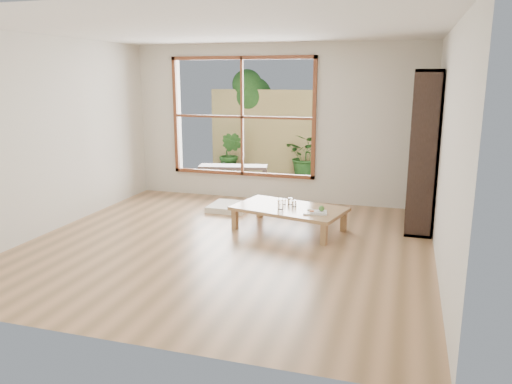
{
  "coord_description": "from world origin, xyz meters",
  "views": [
    {
      "loc": [
        2.09,
        -5.64,
        2.08
      ],
      "look_at": [
        0.19,
        0.63,
        0.55
      ],
      "focal_mm": 35.0,
      "sensor_mm": 36.0,
      "label": 1
    }
  ],
  "objects_px": {
    "bookshelf": "(423,151)",
    "garden_bench": "(233,169)",
    "low_table": "(289,210)",
    "food_tray": "(316,211)"
  },
  "relations": [
    {
      "from": "low_table",
      "to": "bookshelf",
      "type": "xyz_separation_m",
      "value": [
        1.7,
        0.63,
        0.8
      ]
    },
    {
      "from": "low_table",
      "to": "garden_bench",
      "type": "distance_m",
      "value": 2.81
    },
    {
      "from": "low_table",
      "to": "garden_bench",
      "type": "height_order",
      "value": "garden_bench"
    },
    {
      "from": "low_table",
      "to": "bookshelf",
      "type": "relative_size",
      "value": 0.76
    },
    {
      "from": "bookshelf",
      "to": "food_tray",
      "type": "relative_size",
      "value": 6.39
    },
    {
      "from": "low_table",
      "to": "garden_bench",
      "type": "relative_size",
      "value": 1.23
    },
    {
      "from": "low_table",
      "to": "food_tray",
      "type": "xyz_separation_m",
      "value": [
        0.41,
        -0.19,
        0.06
      ]
    },
    {
      "from": "garden_bench",
      "to": "food_tray",
      "type": "bearing_deg",
      "value": -62.76
    },
    {
      "from": "bookshelf",
      "to": "garden_bench",
      "type": "relative_size",
      "value": 1.63
    },
    {
      "from": "food_tray",
      "to": "garden_bench",
      "type": "bearing_deg",
      "value": 119.13
    }
  ]
}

